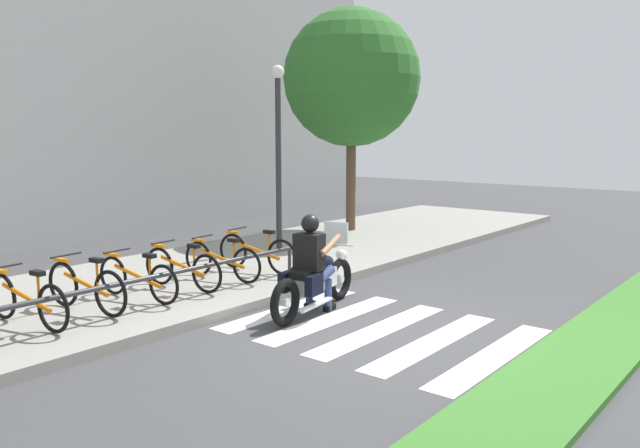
% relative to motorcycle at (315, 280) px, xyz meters
% --- Properties ---
extents(ground_plane, '(48.00, 48.00, 0.00)m').
position_rel_motorcycle_xyz_m(ground_plane, '(-0.12, -1.22, -0.46)').
color(ground_plane, '#424244').
extents(grass_median, '(24.00, 1.10, 0.08)m').
position_rel_motorcycle_xyz_m(grass_median, '(-0.12, -3.68, -0.42)').
color(grass_median, '#3D7A2D').
rests_on(grass_median, ground).
extents(sidewalk, '(24.00, 4.40, 0.15)m').
position_rel_motorcycle_xyz_m(sidewalk, '(-0.12, 2.89, -0.39)').
color(sidewalk, gray).
rests_on(sidewalk, ground).
extents(crosswalk_stripe_0, '(2.80, 0.40, 0.01)m').
position_rel_motorcycle_xyz_m(crosswalk_stripe_0, '(-0.14, -2.82, -0.46)').
color(crosswalk_stripe_0, white).
rests_on(crosswalk_stripe_0, ground).
extents(crosswalk_stripe_1, '(2.80, 0.40, 0.01)m').
position_rel_motorcycle_xyz_m(crosswalk_stripe_1, '(-0.14, -2.02, -0.46)').
color(crosswalk_stripe_1, white).
rests_on(crosswalk_stripe_1, ground).
extents(crosswalk_stripe_2, '(2.80, 0.40, 0.01)m').
position_rel_motorcycle_xyz_m(crosswalk_stripe_2, '(-0.14, -1.22, -0.46)').
color(crosswalk_stripe_2, white).
rests_on(crosswalk_stripe_2, ground).
extents(crosswalk_stripe_3, '(2.80, 0.40, 0.01)m').
position_rel_motorcycle_xyz_m(crosswalk_stripe_3, '(-0.14, -0.42, -0.46)').
color(crosswalk_stripe_3, white).
rests_on(crosswalk_stripe_3, ground).
extents(crosswalk_stripe_4, '(2.80, 0.40, 0.01)m').
position_rel_motorcycle_xyz_m(crosswalk_stripe_4, '(-0.14, 0.38, -0.46)').
color(crosswalk_stripe_4, white).
rests_on(crosswalk_stripe_4, ground).
extents(motorcycle, '(2.22, 0.78, 1.24)m').
position_rel_motorcycle_xyz_m(motorcycle, '(0.00, 0.00, 0.00)').
color(motorcycle, black).
rests_on(motorcycle, ground).
extents(rider, '(0.69, 0.61, 1.45)m').
position_rel_motorcycle_xyz_m(rider, '(-0.08, -0.01, 0.37)').
color(rider, black).
rests_on(rider, ground).
extents(bicycle_1, '(0.48, 1.71, 0.75)m').
position_rel_motorcycle_xyz_m(bicycle_1, '(-3.23, 2.08, 0.03)').
color(bicycle_1, black).
rests_on(bicycle_1, sidewalk).
extents(bicycle_2, '(0.48, 1.65, 0.78)m').
position_rel_motorcycle_xyz_m(bicycle_2, '(-2.40, 2.08, 0.04)').
color(bicycle_2, black).
rests_on(bicycle_2, sidewalk).
extents(bicycle_3, '(0.48, 1.67, 0.72)m').
position_rel_motorcycle_xyz_m(bicycle_3, '(-1.58, 2.08, 0.02)').
color(bicycle_3, black).
rests_on(bicycle_3, sidewalk).
extents(bicycle_4, '(0.48, 1.63, 0.74)m').
position_rel_motorcycle_xyz_m(bicycle_4, '(-0.75, 2.08, 0.03)').
color(bicycle_4, black).
rests_on(bicycle_4, sidewalk).
extents(bicycle_5, '(0.48, 1.65, 0.72)m').
position_rel_motorcycle_xyz_m(bicycle_5, '(0.08, 2.08, 0.02)').
color(bicycle_5, black).
rests_on(bicycle_5, sidewalk).
extents(bicycle_6, '(0.48, 1.72, 0.76)m').
position_rel_motorcycle_xyz_m(bicycle_6, '(0.90, 2.08, 0.04)').
color(bicycle_6, black).
rests_on(bicycle_6, sidewalk).
extents(bike_rack, '(5.56, 0.07, 0.49)m').
position_rel_motorcycle_xyz_m(bike_rack, '(-1.58, 1.52, 0.11)').
color(bike_rack, '#333338').
rests_on(bike_rack, sidewalk).
extents(street_lamp, '(0.28, 0.28, 3.96)m').
position_rel_motorcycle_xyz_m(street_lamp, '(2.80, 3.29, 1.96)').
color(street_lamp, '#2D2D33').
rests_on(street_lamp, ground).
extents(tree_near_rack, '(3.36, 3.36, 5.61)m').
position_rel_motorcycle_xyz_m(tree_near_rack, '(5.91, 3.69, 3.45)').
color(tree_near_rack, brown).
rests_on(tree_near_rack, ground).
extents(building_backdrop, '(24.00, 1.20, 7.79)m').
position_rel_motorcycle_xyz_m(building_backdrop, '(-0.12, 8.59, 3.43)').
color(building_backdrop, '#B0B0B0').
rests_on(building_backdrop, ground).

